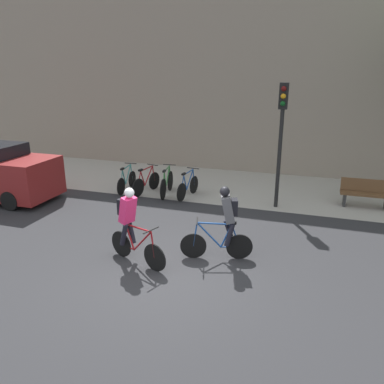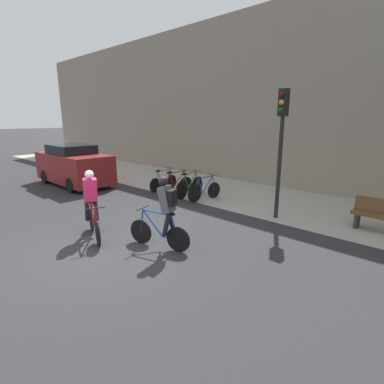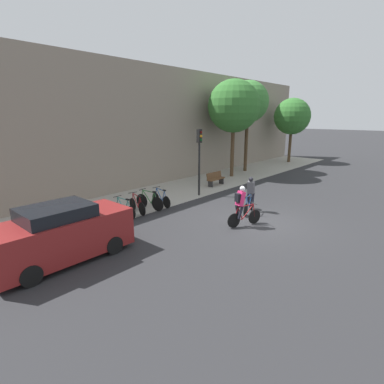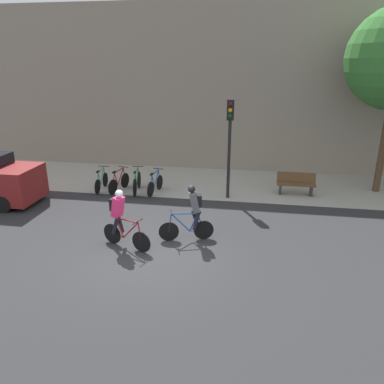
{
  "view_description": "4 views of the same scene",
  "coord_description": "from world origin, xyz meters",
  "px_view_note": "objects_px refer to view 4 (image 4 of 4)",
  "views": [
    {
      "loc": [
        2.68,
        -6.61,
        4.15
      ],
      "look_at": [
        -0.55,
        3.38,
        0.74
      ],
      "focal_mm": 35.0,
      "sensor_mm": 36.0,
      "label": 1
    },
    {
      "loc": [
        5.95,
        -3.33,
        2.99
      ],
      "look_at": [
        -0.12,
        3.12,
        0.83
      ],
      "focal_mm": 28.0,
      "sensor_mm": 36.0,
      "label": 2
    },
    {
      "loc": [
        -11.29,
        -6.12,
        4.55
      ],
      "look_at": [
        -1.87,
        2.25,
        1.34
      ],
      "focal_mm": 28.0,
      "sensor_mm": 36.0,
      "label": 3
    },
    {
      "loc": [
        2.68,
        -9.13,
        5.18
      ],
      "look_at": [
        0.9,
        1.5,
        1.38
      ],
      "focal_mm": 35.0,
      "sensor_mm": 36.0,
      "label": 4
    }
  ],
  "objects_px": {
    "parked_bike_0": "(101,181)",
    "parked_bike_2": "(137,182)",
    "parked_bike_3": "(155,184)",
    "cyclist_grey": "(192,211)",
    "traffic_light_pole": "(230,132)",
    "parked_bike_1": "(119,182)",
    "bench": "(296,183)",
    "cyclist_pink": "(120,216)"
  },
  "relations": [
    {
      "from": "cyclist_grey",
      "to": "parked_bike_2",
      "type": "distance_m",
      "value": 4.97
    },
    {
      "from": "parked_bike_0",
      "to": "parked_bike_1",
      "type": "distance_m",
      "value": 0.77
    },
    {
      "from": "cyclist_pink",
      "to": "parked_bike_3",
      "type": "height_order",
      "value": "cyclist_pink"
    },
    {
      "from": "parked_bike_1",
      "to": "parked_bike_3",
      "type": "distance_m",
      "value": 1.55
    },
    {
      "from": "cyclist_pink",
      "to": "parked_bike_2",
      "type": "bearing_deg",
      "value": 102.04
    },
    {
      "from": "cyclist_grey",
      "to": "parked_bike_3",
      "type": "xyz_separation_m",
      "value": [
        -2.21,
        3.94,
        -0.56
      ]
    },
    {
      "from": "traffic_light_pole",
      "to": "bench",
      "type": "height_order",
      "value": "traffic_light_pole"
    },
    {
      "from": "cyclist_grey",
      "to": "traffic_light_pole",
      "type": "distance_m",
      "value": 4.31
    },
    {
      "from": "parked_bike_0",
      "to": "parked_bike_2",
      "type": "relative_size",
      "value": 0.91
    },
    {
      "from": "cyclist_grey",
      "to": "parked_bike_2",
      "type": "bearing_deg",
      "value": 127.08
    },
    {
      "from": "cyclist_pink",
      "to": "bench",
      "type": "distance_m",
      "value": 7.75
    },
    {
      "from": "parked_bike_2",
      "to": "parked_bike_3",
      "type": "relative_size",
      "value": 1.11
    },
    {
      "from": "cyclist_grey",
      "to": "parked_bike_0",
      "type": "height_order",
      "value": "cyclist_grey"
    },
    {
      "from": "cyclist_pink",
      "to": "traffic_light_pole",
      "type": "bearing_deg",
      "value": 59.29
    },
    {
      "from": "parked_bike_0",
      "to": "parked_bike_2",
      "type": "distance_m",
      "value": 1.55
    },
    {
      "from": "parked_bike_0",
      "to": "cyclist_pink",
      "type": "bearing_deg",
      "value": -61.45
    },
    {
      "from": "cyclist_pink",
      "to": "parked_bike_3",
      "type": "bearing_deg",
      "value": 92.76
    },
    {
      "from": "parked_bike_0",
      "to": "parked_bike_3",
      "type": "relative_size",
      "value": 1.01
    },
    {
      "from": "cyclist_pink",
      "to": "parked_bike_1",
      "type": "relative_size",
      "value": 1.11
    },
    {
      "from": "parked_bike_0",
      "to": "parked_bike_2",
      "type": "xyz_separation_m",
      "value": [
        1.55,
        0.0,
        0.04
      ]
    },
    {
      "from": "traffic_light_pole",
      "to": "cyclist_pink",
      "type": "bearing_deg",
      "value": -120.71
    },
    {
      "from": "bench",
      "to": "cyclist_pink",
      "type": "bearing_deg",
      "value": -134.79
    },
    {
      "from": "parked_bike_0",
      "to": "bench",
      "type": "distance_m",
      "value": 8.05
    },
    {
      "from": "cyclist_grey",
      "to": "parked_bike_0",
      "type": "relative_size",
      "value": 1.1
    },
    {
      "from": "cyclist_pink",
      "to": "traffic_light_pole",
      "type": "relative_size",
      "value": 0.46
    },
    {
      "from": "parked_bike_0",
      "to": "parked_bike_3",
      "type": "xyz_separation_m",
      "value": [
        2.33,
        0.0,
        0.0
      ]
    },
    {
      "from": "parked_bike_0",
      "to": "parked_bike_2",
      "type": "height_order",
      "value": "parked_bike_2"
    },
    {
      "from": "parked_bike_2",
      "to": "bench",
      "type": "height_order",
      "value": "parked_bike_2"
    },
    {
      "from": "parked_bike_1",
      "to": "parked_bike_3",
      "type": "height_order",
      "value": "parked_bike_1"
    },
    {
      "from": "bench",
      "to": "cyclist_grey",
      "type": "bearing_deg",
      "value": -126.21
    },
    {
      "from": "parked_bike_3",
      "to": "bench",
      "type": "distance_m",
      "value": 5.73
    },
    {
      "from": "parked_bike_1",
      "to": "traffic_light_pole",
      "type": "distance_m",
      "value": 5.07
    },
    {
      "from": "parked_bike_0",
      "to": "parked_bike_1",
      "type": "height_order",
      "value": "parked_bike_1"
    },
    {
      "from": "parked_bike_1",
      "to": "cyclist_pink",
      "type": "bearing_deg",
      "value": -69.24
    },
    {
      "from": "traffic_light_pole",
      "to": "bench",
      "type": "bearing_deg",
      "value": 17.52
    },
    {
      "from": "parked_bike_2",
      "to": "traffic_light_pole",
      "type": "xyz_separation_m",
      "value": [
        3.76,
        -0.05,
        2.22
      ]
    },
    {
      "from": "parked_bike_2",
      "to": "parked_bike_3",
      "type": "bearing_deg",
      "value": -0.05
    },
    {
      "from": "traffic_light_pole",
      "to": "parked_bike_2",
      "type": "bearing_deg",
      "value": 179.17
    },
    {
      "from": "cyclist_pink",
      "to": "parked_bike_2",
      "type": "distance_m",
      "value": 4.83
    },
    {
      "from": "parked_bike_1",
      "to": "parked_bike_2",
      "type": "relative_size",
      "value": 0.91
    },
    {
      "from": "cyclist_grey",
      "to": "parked_bike_3",
      "type": "distance_m",
      "value": 4.55
    },
    {
      "from": "parked_bike_3",
      "to": "parked_bike_1",
      "type": "bearing_deg",
      "value": 179.99
    }
  ]
}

